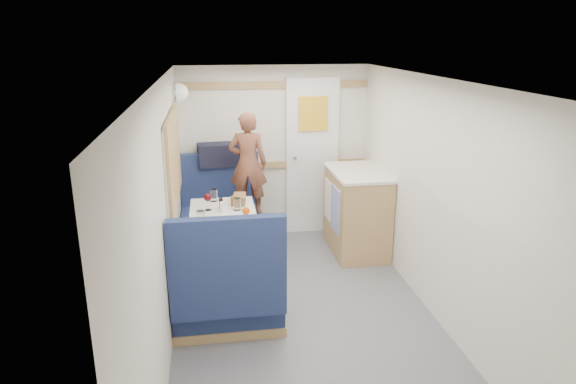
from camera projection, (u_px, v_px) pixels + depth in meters
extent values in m
plane|color=#515156|center=(310.00, 331.00, 4.19)|extent=(4.50, 4.50, 0.00)
plane|color=silver|center=(314.00, 82.00, 3.61)|extent=(4.50, 4.50, 0.00)
cube|color=silver|center=(274.00, 152.00, 6.03)|extent=(2.20, 0.02, 2.00)
cube|color=silver|center=(164.00, 224.00, 3.74)|extent=(0.02, 4.50, 2.00)
cube|color=silver|center=(448.00, 209.00, 4.06)|extent=(0.02, 4.50, 2.00)
cube|color=#9B7846|center=(275.00, 165.00, 6.05)|extent=(2.15, 0.02, 0.08)
cube|color=#9B7846|center=(274.00, 85.00, 5.78)|extent=(2.15, 0.02, 0.08)
cube|color=#B2BFA2|center=(173.00, 159.00, 4.62)|extent=(0.04, 1.30, 0.72)
cube|color=white|center=(312.00, 157.00, 6.08)|extent=(0.62, 0.04, 1.86)
cube|color=yellow|center=(313.00, 114.00, 5.90)|extent=(0.34, 0.03, 0.40)
cylinder|color=silver|center=(295.00, 157.00, 6.00)|extent=(0.04, 0.10, 0.04)
cube|color=white|center=(223.00, 214.00, 4.84)|extent=(0.62, 0.92, 0.04)
cylinder|color=silver|center=(224.00, 248.00, 4.94)|extent=(0.08, 0.08, 0.66)
cylinder|color=silver|center=(226.00, 280.00, 5.04)|extent=(0.36, 0.36, 0.03)
cube|color=#17204B|center=(222.00, 230.00, 5.73)|extent=(0.88, 0.50, 0.45)
cube|color=#17204B|center=(220.00, 187.00, 5.87)|extent=(0.88, 0.10, 0.80)
cube|color=#9B7846|center=(223.00, 246.00, 5.79)|extent=(0.90, 0.52, 0.08)
cube|color=#17204B|center=(228.00, 300.00, 4.22)|extent=(0.88, 0.50, 0.45)
cube|color=#17204B|center=(228.00, 268.00, 3.83)|extent=(0.88, 0.10, 0.80)
cube|color=#9B7846|center=(229.00, 320.00, 4.28)|extent=(0.90, 0.52, 0.08)
cube|color=#9B7846|center=(219.00, 167.00, 5.84)|extent=(0.90, 0.14, 0.04)
sphere|color=white|center=(178.00, 93.00, 5.28)|extent=(0.20, 0.20, 0.20)
cube|color=#9B7846|center=(356.00, 212.00, 5.65)|extent=(0.54, 0.90, 0.90)
cube|color=silver|center=(358.00, 172.00, 5.51)|extent=(0.56, 0.92, 0.03)
cube|color=#5972B2|center=(336.00, 210.00, 5.41)|extent=(0.01, 0.30, 0.48)
cube|color=silver|center=(328.00, 200.00, 5.75)|extent=(0.01, 0.28, 0.44)
imported|color=brown|center=(248.00, 164.00, 5.44)|extent=(0.45, 0.34, 1.12)
cube|color=black|center=(221.00, 154.00, 5.81)|extent=(0.55, 0.31, 0.25)
cube|color=white|center=(244.00, 224.00, 4.51)|extent=(0.32, 0.38, 0.02)
sphere|color=#E94F0A|center=(246.00, 211.00, 4.70)|extent=(0.07, 0.07, 0.07)
cube|color=#F7ED8E|center=(242.00, 219.00, 4.54)|extent=(0.12, 0.09, 0.04)
cylinder|color=white|center=(208.00, 210.00, 4.88)|extent=(0.06, 0.06, 0.01)
cylinder|color=white|center=(208.00, 205.00, 4.87)|extent=(0.01, 0.01, 0.10)
sphere|color=#42070E|center=(208.00, 197.00, 4.85)|extent=(0.08, 0.08, 0.08)
cylinder|color=silver|center=(201.00, 217.00, 4.52)|extent=(0.07, 0.07, 0.12)
cylinder|color=white|center=(214.00, 195.00, 5.14)|extent=(0.08, 0.08, 0.12)
cylinder|color=white|center=(237.00, 204.00, 4.88)|extent=(0.07, 0.07, 0.12)
cylinder|color=#965515|center=(234.00, 201.00, 5.01)|extent=(0.06, 0.06, 0.09)
cylinder|color=black|center=(221.00, 203.00, 4.93)|extent=(0.04, 0.04, 0.10)
cylinder|color=white|center=(222.00, 207.00, 4.83)|extent=(0.04, 0.04, 0.10)
cube|color=brown|center=(239.00, 199.00, 5.07)|extent=(0.14, 0.23, 0.09)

